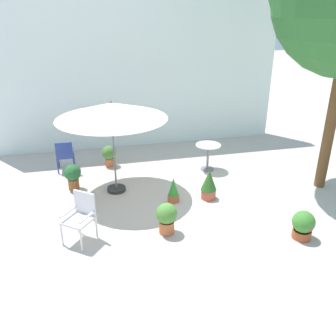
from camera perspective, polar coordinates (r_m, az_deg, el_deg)
ground_plane at (r=7.97m, az=0.10°, el=-5.74°), size 60.00×60.00×0.00m
villa_facade at (r=11.08m, az=-5.01°, el=14.56°), size 8.77×0.30×4.33m
patio_umbrella_0 at (r=7.93m, az=-9.05°, el=8.96°), size 2.47×2.47×2.18m
cafe_table_0 at (r=9.52m, az=6.41°, el=2.49°), size 0.66×0.66×0.71m
patio_chair_0 at (r=9.73m, az=-16.18°, el=2.16°), size 0.45×0.47×0.86m
patio_chair_1 at (r=6.73m, az=-13.79°, el=-7.21°), size 0.68×0.68×0.94m
potted_plant_0 at (r=7.94m, az=0.87°, el=-3.59°), size 0.26×0.26×0.58m
potted_plant_1 at (r=7.17m, az=20.84°, el=-8.48°), size 0.42×0.42×0.56m
potted_plant_2 at (r=6.82m, az=-0.22°, el=-7.83°), size 0.41×0.41×0.63m
potted_plant_3 at (r=9.87m, az=-9.41°, el=2.14°), size 0.39×0.39×0.59m
potted_plant_4 at (r=8.07m, az=6.56°, el=-2.60°), size 0.36×0.36×0.71m
potted_plant_5 at (r=8.74m, az=-15.00°, el=-1.09°), size 0.40×0.41×0.63m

